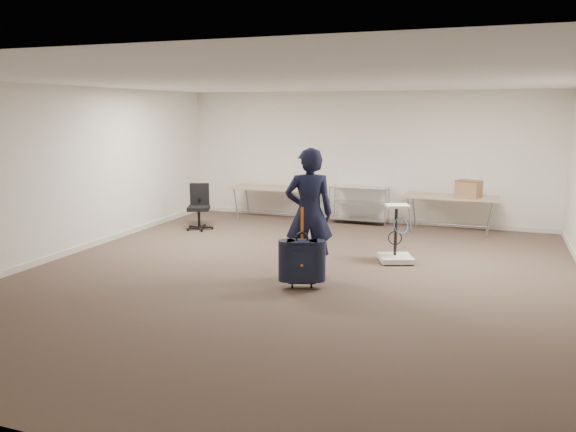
% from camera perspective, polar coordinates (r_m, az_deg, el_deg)
% --- Properties ---
extents(ground, '(9.00, 9.00, 0.00)m').
position_cam_1_polar(ground, '(8.26, 0.65, -6.20)').
color(ground, '#4C392E').
rests_on(ground, ground).
extents(room_shell, '(8.00, 9.00, 9.00)m').
position_cam_1_polar(room_shell, '(9.52, 3.41, -3.62)').
color(room_shell, white).
rests_on(room_shell, ground).
extents(folding_table_left, '(1.80, 0.75, 0.73)m').
position_cam_1_polar(folding_table_left, '(12.39, -1.59, 2.71)').
color(folding_table_left, tan).
rests_on(folding_table_left, ground).
extents(folding_table_right, '(1.80, 0.75, 0.73)m').
position_cam_1_polar(folding_table_right, '(11.56, 16.22, 1.71)').
color(folding_table_right, tan).
rests_on(folding_table_right, ground).
extents(wire_shelf, '(1.22, 0.47, 0.80)m').
position_cam_1_polar(wire_shelf, '(12.11, 7.25, 1.31)').
color(wire_shelf, silver).
rests_on(wire_shelf, ground).
extents(person, '(0.81, 0.67, 1.89)m').
position_cam_1_polar(person, '(8.03, 2.15, 0.24)').
color(person, black).
rests_on(person, ground).
extents(suitcase, '(0.46, 0.35, 1.13)m').
position_cam_1_polar(suitcase, '(7.65, 1.42, -4.61)').
color(suitcase, black).
rests_on(suitcase, ground).
extents(office_chair, '(0.56, 0.57, 0.93)m').
position_cam_1_polar(office_chair, '(11.60, -9.02, 0.05)').
color(office_chair, black).
rests_on(office_chair, ground).
extents(equipment_cart, '(0.66, 0.66, 0.93)m').
position_cam_1_polar(equipment_cart, '(9.15, 10.91, -3.12)').
color(equipment_cart, '#ECE8CA').
rests_on(equipment_cart, ground).
extents(cardboard_box, '(0.53, 0.46, 0.33)m').
position_cam_1_polar(cardboard_box, '(11.47, 17.88, 2.64)').
color(cardboard_box, olive).
rests_on(cardboard_box, folding_table_right).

